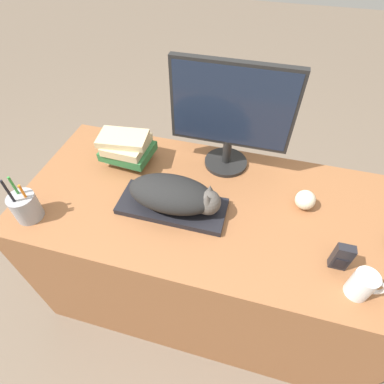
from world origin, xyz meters
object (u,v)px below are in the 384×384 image
at_px(pen_cup, 25,207).
at_px(keyboard, 172,206).
at_px(baseball, 305,200).
at_px(monitor, 231,112).
at_px(book_stack, 127,148).
at_px(coffee_mug, 363,285).
at_px(cat, 176,195).
at_px(phone, 342,257).

bearing_deg(pen_cup, keyboard, 19.19).
distance_m(keyboard, baseball, 0.50).
relative_size(keyboard, monitor, 0.87).
distance_m(keyboard, book_stack, 0.35).
bearing_deg(pen_cup, coffee_mug, 0.06).
xyz_separation_m(keyboard, monitor, (0.15, 0.30, 0.25)).
bearing_deg(book_stack, coffee_mug, -22.63).
distance_m(cat, phone, 0.58).
height_order(cat, baseball, cat).
height_order(monitor, pen_cup, monitor).
distance_m(keyboard, cat, 0.07).
distance_m(cat, baseball, 0.49).
relative_size(keyboard, book_stack, 1.82).
bearing_deg(pen_cup, cat, 18.60).
bearing_deg(coffee_mug, baseball, 117.87).
bearing_deg(book_stack, baseball, -5.23).
relative_size(pen_cup, book_stack, 0.92).
relative_size(coffee_mug, book_stack, 0.46).
height_order(monitor, phone, monitor).
height_order(cat, book_stack, same).
distance_m(baseball, book_stack, 0.76).
bearing_deg(keyboard, pen_cup, -160.81).
height_order(keyboard, cat, cat).
distance_m(pen_cup, book_stack, 0.45).
bearing_deg(pen_cup, book_stack, 58.80).
bearing_deg(baseball, coffee_mug, -62.13).
xyz_separation_m(cat, pen_cup, (-0.52, -0.17, -0.03)).
distance_m(monitor, pen_cup, 0.83).
bearing_deg(coffee_mug, keyboard, 165.07).
height_order(keyboard, phone, phone).
xyz_separation_m(cat, coffee_mug, (0.63, -0.17, -0.03)).
bearing_deg(cat, baseball, 16.78).
bearing_deg(phone, baseball, 115.21).
bearing_deg(monitor, coffee_mug, -43.69).
relative_size(cat, book_stack, 1.54).
bearing_deg(phone, coffee_mug, -55.07).
bearing_deg(phone, cat, 170.81).
xyz_separation_m(pen_cup, phone, (1.09, 0.08, -0.00)).
relative_size(phone, book_stack, 0.47).
relative_size(pen_cup, baseball, 2.75).
height_order(keyboard, baseball, baseball).
relative_size(cat, phone, 3.25).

